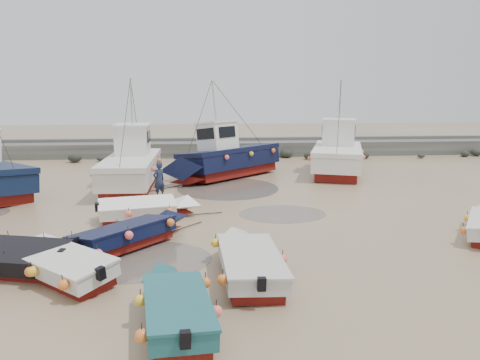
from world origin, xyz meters
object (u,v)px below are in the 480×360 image
object	(u,v)px
dinghy_1	(133,231)
cabin_boat_1	(133,165)
dinghy_5	(146,207)
dinghy_0	(55,259)
dinghy_2	(175,303)
person	(160,198)
cabin_boat_3	(337,153)
dinghy_6	(248,258)
cabin_boat_2	(225,157)

from	to	relation	value
dinghy_1	cabin_boat_1	size ratio (longest dim) A/B	0.46
dinghy_5	cabin_boat_1	distance (m)	7.30
dinghy_0	dinghy_5	world-z (taller)	same
dinghy_2	person	size ratio (longest dim) A/B	2.85
cabin_boat_3	person	world-z (taller)	cabin_boat_3
dinghy_0	dinghy_5	distance (m)	6.59
dinghy_1	dinghy_6	distance (m)	4.99
dinghy_1	cabin_boat_1	distance (m)	10.78
dinghy_1	dinghy_6	world-z (taller)	same
dinghy_2	cabin_boat_2	bearing A→B (deg)	75.42
cabin_boat_2	cabin_boat_3	size ratio (longest dim) A/B	0.82
dinghy_2	dinghy_5	xyz separation A→B (m)	(-1.75, 9.58, -0.00)
cabin_boat_2	dinghy_2	bearing A→B (deg)	131.21
cabin_boat_1	dinghy_6	bearing A→B (deg)	-68.12
dinghy_1	dinghy_2	bearing A→B (deg)	-30.84
dinghy_6	cabin_boat_1	world-z (taller)	cabin_boat_1
dinghy_1	dinghy_2	size ratio (longest dim) A/B	0.91
dinghy_1	dinghy_6	xyz separation A→B (m)	(3.90, -3.11, -0.00)
cabin_boat_2	dinghy_1	bearing A→B (deg)	120.61
dinghy_1	dinghy_2	world-z (taller)	same
dinghy_5	cabin_boat_2	distance (m)	10.33
dinghy_0	dinghy_6	xyz separation A→B (m)	(5.87, -0.40, 0.00)
dinghy_5	dinghy_6	size ratio (longest dim) A/B	0.87
dinghy_2	cabin_boat_3	size ratio (longest dim) A/B	0.53
dinghy_5	cabin_boat_1	bearing A→B (deg)	-179.47
dinghy_2	dinghy_5	size ratio (longest dim) A/B	1.00
dinghy_6	cabin_boat_2	distance (m)	16.18
cabin_boat_1	cabin_boat_3	world-z (taller)	same
dinghy_2	dinghy_5	distance (m)	9.74
dinghy_0	person	world-z (taller)	dinghy_0
dinghy_5	cabin_boat_3	bearing A→B (deg)	121.09
dinghy_0	person	xyz separation A→B (m)	(2.30, 10.37, -0.54)
cabin_boat_2	person	world-z (taller)	cabin_boat_2
dinghy_6	cabin_boat_2	size ratio (longest dim) A/B	0.73
dinghy_1	dinghy_2	xyz separation A→B (m)	(1.82, -6.02, 0.01)
dinghy_6	person	bearing A→B (deg)	106.67
dinghy_5	cabin_boat_2	xyz separation A→B (m)	(4.00, 9.50, 0.78)
dinghy_0	dinghy_5	xyz separation A→B (m)	(2.05, 6.27, 0.01)
dinghy_1	person	xyz separation A→B (m)	(0.32, 7.66, -0.55)
dinghy_1	cabin_boat_2	size ratio (longest dim) A/B	0.59
dinghy_1	person	size ratio (longest dim) A/B	2.60
dinghy_0	dinghy_6	distance (m)	5.88
person	dinghy_2	bearing A→B (deg)	55.11
dinghy_0	cabin_boat_1	xyz separation A→B (m)	(0.54, 13.36, 0.77)
dinghy_1	dinghy_5	world-z (taller)	same
dinghy_2	cabin_boat_1	distance (m)	17.01
dinghy_6	cabin_boat_3	size ratio (longest dim) A/B	0.60
cabin_boat_2	cabin_boat_3	world-z (taller)	same
cabin_boat_2	cabin_boat_1	bearing A→B (deg)	71.45
dinghy_0	dinghy_1	distance (m)	3.35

